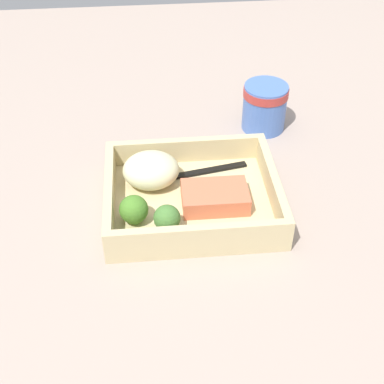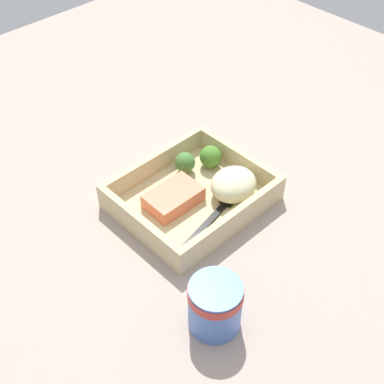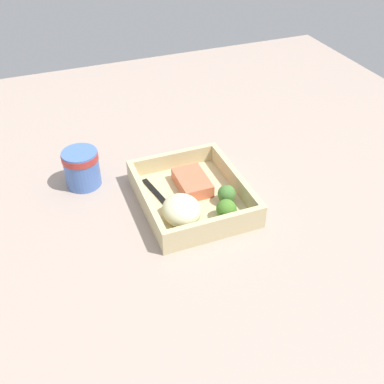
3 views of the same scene
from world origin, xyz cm
name	(u,v)px [view 1 (image 1 of 3)]	position (x,y,z in cm)	size (l,w,h in cm)	color
ground_plane	(192,211)	(0.00, 0.00, -1.00)	(160.00, 160.00, 2.00)	#A18E82
takeout_tray	(192,203)	(0.00, 0.00, 0.60)	(25.14, 21.08, 1.20)	#C7B585
tray_rim	(192,190)	(0.00, 0.00, 3.17)	(25.14, 21.08, 3.94)	#C7B585
salmon_fillet	(215,197)	(-3.22, 1.31, 2.56)	(9.59, 6.26, 2.73)	#D86A49
mashed_potatoes	(151,170)	(5.79, -4.42, 3.76)	(8.54, 7.54, 5.13)	beige
broccoli_floret_1	(167,218)	(4.01, 6.02, 3.38)	(3.74, 3.74, 4.13)	#80975D
broccoli_floret_2	(134,210)	(8.50, 3.89, 3.44)	(4.10, 4.10, 4.36)	#72A24F
fork	(192,174)	(-0.53, -5.92, 1.42)	(15.83, 4.60, 0.44)	black
paper_cup	(265,105)	(-14.67, -19.91, 4.65)	(7.80, 7.80, 8.33)	#4A6EB9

